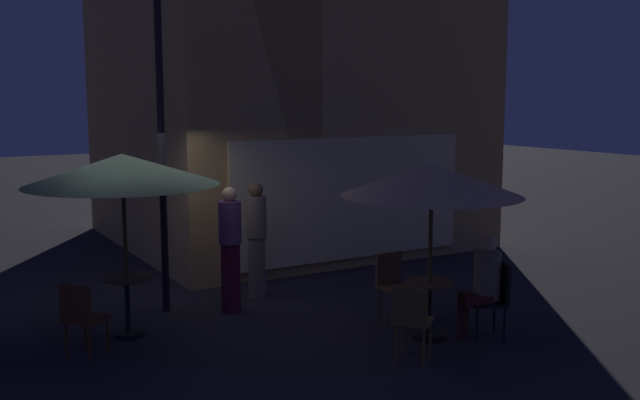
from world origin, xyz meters
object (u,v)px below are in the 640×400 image
at_px(cafe_table_0, 127,297).
at_px(cafe_chair_0, 81,314).
at_px(street_lamp_near_corner, 160,91).
at_px(cafe_chair_2, 412,316).
at_px(patio_umbrella_0, 122,170).
at_px(patron_seated_0, 483,280).
at_px(patron_standing_1, 257,239).
at_px(cafe_chair_1, 392,280).
at_px(cafe_chair_3, 494,293).
at_px(patio_umbrella_1, 432,180).
at_px(cafe_table_1, 429,301).
at_px(patron_standing_2, 230,249).

relative_size(cafe_table_0, cafe_chair_0, 0.87).
distance_m(street_lamp_near_corner, cafe_chair_2, 4.55).
distance_m(patio_umbrella_0, patron_seated_0, 4.65).
distance_m(street_lamp_near_corner, patron_seated_0, 4.93).
xyz_separation_m(cafe_table_0, patron_standing_1, (2.18, 0.80, 0.38)).
xyz_separation_m(cafe_chair_1, cafe_chair_3, (0.74, -1.15, -0.00)).
xyz_separation_m(patio_umbrella_0, cafe_chair_2, (2.51, -2.53, -1.56)).
bearing_deg(patron_standing_1, patio_umbrella_1, 67.65).
distance_m(cafe_chair_0, patron_seated_0, 4.83).
bearing_deg(street_lamp_near_corner, cafe_chair_0, -137.05).
relative_size(cafe_chair_3, patron_standing_1, 0.55).
height_order(patio_umbrella_1, cafe_chair_2, patio_umbrella_1).
distance_m(street_lamp_near_corner, patio_umbrella_1, 3.87).
distance_m(patio_umbrella_0, cafe_chair_1, 3.76).
relative_size(cafe_chair_0, patron_standing_1, 0.51).
bearing_deg(patron_seated_0, cafe_table_1, 0.00).
relative_size(patio_umbrella_1, cafe_chair_3, 2.32).
bearing_deg(patron_standing_2, cafe_chair_3, -41.84).
xyz_separation_m(cafe_table_1, patron_standing_2, (-1.66, 2.30, 0.41)).
bearing_deg(patron_standing_1, cafe_table_0, -22.17).
height_order(cafe_chair_2, patron_standing_2, patron_standing_2).
distance_m(cafe_table_1, cafe_chair_3, 0.84).
xyz_separation_m(cafe_table_0, patio_umbrella_0, (-0.00, 0.00, 1.59)).
xyz_separation_m(patron_seated_0, patron_standing_2, (-2.28, 2.57, 0.17)).
height_order(cafe_chair_1, patron_seated_0, patron_seated_0).
xyz_separation_m(cafe_table_1, patio_umbrella_0, (-3.19, 1.99, 1.61)).
bearing_deg(cafe_chair_0, street_lamp_near_corner, 5.13).
bearing_deg(cafe_chair_2, cafe_table_1, -0.00).
bearing_deg(patron_standing_2, cafe_table_0, -163.27).
bearing_deg(cafe_table_1, cafe_chair_1, 87.78).
height_order(cafe_table_0, patron_standing_2, patron_standing_2).
height_order(cafe_table_0, cafe_chair_3, cafe_chair_3).
bearing_deg(patron_standing_1, cafe_chair_0, -17.40).
height_order(cafe_table_1, cafe_chair_1, cafe_chair_1).
relative_size(cafe_table_0, cafe_chair_1, 0.84).
distance_m(patron_standing_1, patron_standing_2, 0.81).
relative_size(street_lamp_near_corner, cafe_chair_0, 5.23).
relative_size(patio_umbrella_0, patio_umbrella_1, 1.08).
xyz_separation_m(patron_standing_1, patron_standing_2, (-0.64, -0.50, 0.01)).
relative_size(cafe_table_1, cafe_chair_2, 0.82).
xyz_separation_m(cafe_table_0, cafe_table_1, (3.19, -1.99, -0.03)).
relative_size(cafe_chair_0, cafe_chair_2, 1.00).
height_order(cafe_chair_2, patron_standing_1, patron_standing_1).
xyz_separation_m(cafe_table_0, cafe_chair_1, (3.22, -1.18, 0.05)).
relative_size(cafe_chair_3, patron_seated_0, 0.74).
relative_size(cafe_table_1, patio_umbrella_1, 0.33).
bearing_deg(patron_seated_0, cafe_chair_0, 2.47).
bearing_deg(patron_seated_0, patio_umbrella_0, -7.12).
relative_size(cafe_table_1, cafe_chair_3, 0.77).
distance_m(street_lamp_near_corner, cafe_table_1, 4.52).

